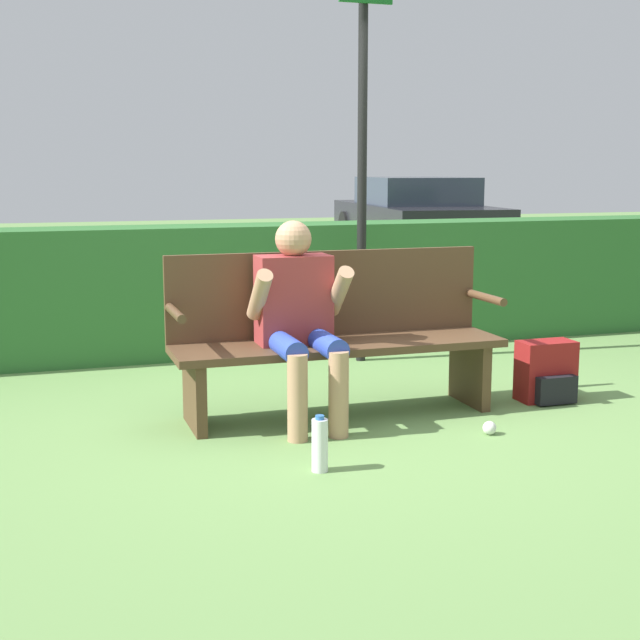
{
  "coord_description": "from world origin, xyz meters",
  "views": [
    {
      "loc": [
        -1.7,
        -4.83,
        1.45
      ],
      "look_at": [
        -0.15,
        -0.1,
        0.6
      ],
      "focal_mm": 50.0,
      "sensor_mm": 36.0,
      "label": 1
    }
  ],
  "objects_px": {
    "park_bench": "(335,334)",
    "water_bottle": "(320,445)",
    "parked_car": "(415,216)",
    "person_seated": "(299,312)",
    "backpack": "(547,373)",
    "signpost": "(363,142)"
  },
  "relations": [
    {
      "from": "signpost",
      "to": "person_seated",
      "type": "bearing_deg",
      "value": -122.74
    },
    {
      "from": "park_bench",
      "to": "water_bottle",
      "type": "relative_size",
      "value": 7.02
    },
    {
      "from": "park_bench",
      "to": "backpack",
      "type": "distance_m",
      "value": 1.4
    },
    {
      "from": "park_bench",
      "to": "signpost",
      "type": "bearing_deg",
      "value": 63.0
    },
    {
      "from": "backpack",
      "to": "signpost",
      "type": "height_order",
      "value": "signpost"
    },
    {
      "from": "person_seated",
      "to": "signpost",
      "type": "height_order",
      "value": "signpost"
    },
    {
      "from": "person_seated",
      "to": "parked_car",
      "type": "relative_size",
      "value": 0.24
    },
    {
      "from": "person_seated",
      "to": "backpack",
      "type": "relative_size",
      "value": 3.04
    },
    {
      "from": "water_bottle",
      "to": "signpost",
      "type": "distance_m",
      "value": 2.94
    },
    {
      "from": "backpack",
      "to": "person_seated",
      "type": "bearing_deg",
      "value": 178.84
    },
    {
      "from": "person_seated",
      "to": "backpack",
      "type": "height_order",
      "value": "person_seated"
    },
    {
      "from": "park_bench",
      "to": "water_bottle",
      "type": "distance_m",
      "value": 1.12
    },
    {
      "from": "park_bench",
      "to": "backpack",
      "type": "bearing_deg",
      "value": -7.15
    },
    {
      "from": "park_bench",
      "to": "person_seated",
      "type": "xyz_separation_m",
      "value": [
        -0.26,
        -0.14,
        0.16
      ]
    },
    {
      "from": "backpack",
      "to": "water_bottle",
      "type": "relative_size",
      "value": 1.36
    },
    {
      "from": "water_bottle",
      "to": "parked_car",
      "type": "height_order",
      "value": "parked_car"
    },
    {
      "from": "water_bottle",
      "to": "parked_car",
      "type": "bearing_deg",
      "value": 63.64
    },
    {
      "from": "person_seated",
      "to": "signpost",
      "type": "bearing_deg",
      "value": 57.26
    },
    {
      "from": "parked_car",
      "to": "park_bench",
      "type": "bearing_deg",
      "value": 159.58
    },
    {
      "from": "parked_car",
      "to": "water_bottle",
      "type": "bearing_deg",
      "value": 159.94
    },
    {
      "from": "park_bench",
      "to": "parked_car",
      "type": "distance_m",
      "value": 10.51
    },
    {
      "from": "park_bench",
      "to": "parked_car",
      "type": "relative_size",
      "value": 0.41
    }
  ]
}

